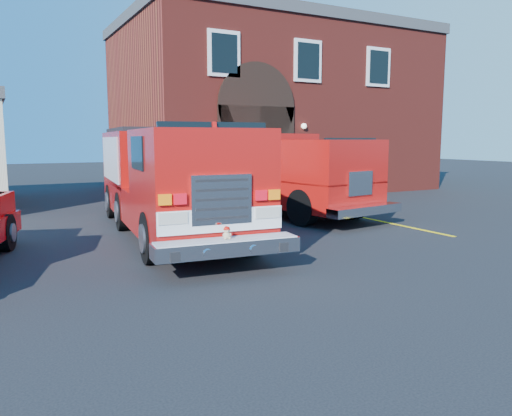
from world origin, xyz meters
TOP-DOWN VIEW (x-y plane):
  - ground at (0.00, 0.00)m, footprint 100.00×100.00m
  - parking_stripe_near at (6.50, 1.00)m, footprint 0.12×3.00m
  - parking_stripe_mid at (6.50, 4.00)m, footprint 0.12×3.00m
  - parking_stripe_far at (6.50, 7.00)m, footprint 0.12×3.00m
  - fire_station at (8.99, 13.98)m, footprint 15.20×10.20m
  - fire_engine at (-0.16, 3.64)m, footprint 3.62×9.93m
  - secondary_truck at (4.49, 5.98)m, footprint 3.92×8.98m

SIDE VIEW (x-z plane):
  - ground at x=0.00m, z-range 0.00..0.00m
  - parking_stripe_near at x=6.50m, z-range 0.00..0.01m
  - parking_stripe_mid at x=6.50m, z-range 0.00..0.01m
  - parking_stripe_far at x=6.50m, z-range 0.00..0.01m
  - secondary_truck at x=4.49m, z-range 0.13..2.94m
  - fire_engine at x=-0.16m, z-range 0.05..3.05m
  - fire_station at x=8.99m, z-range 0.03..8.48m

